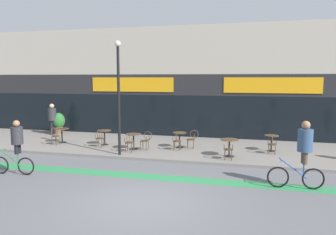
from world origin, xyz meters
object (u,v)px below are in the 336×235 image
object	(u,v)px
bistro_table_0	(62,133)
bistro_table_1	(105,135)
cafe_chair_3_near	(177,140)
lamp_post	(119,90)
cafe_chair_1_near	(99,137)
pedestrian_far_end	(52,116)
cyclist_0	(16,143)
bistro_table_2	(134,138)
bistro_table_4	(229,144)
cafe_chair_2_side	(146,139)
planter_pot	(58,122)
cafe_chair_2_near	(129,141)
cafe_chair_4_near	(228,148)
cafe_chair_0_near	(55,135)
cafe_chair_3_side	(192,138)
cafe_chair_5_near	(272,143)
bistro_table_3	(180,137)
cyclist_1	(303,149)
bistro_table_5	(272,140)

from	to	relation	value
bistro_table_0	bistro_table_1	bearing A→B (deg)	0.34
cafe_chair_3_near	lamp_post	xyz separation A→B (m)	(-2.29, -1.43, 2.37)
cafe_chair_1_near	cafe_chair_3_near	distance (m)	3.85
lamp_post	pedestrian_far_end	size ratio (longest dim) A/B	2.68
bistro_table_0	cafe_chair_1_near	bearing A→B (deg)	-14.03
cyclist_0	pedestrian_far_end	world-z (taller)	cyclist_0
bistro_table_2	bistro_table_4	distance (m)	4.54
cafe_chair_2_side	planter_pot	xyz separation A→B (m)	(-6.61, 3.04, 0.20)
cafe_chair_2_near	cyclist_0	xyz separation A→B (m)	(-2.84, -3.92, 0.52)
cafe_chair_3_near	pedestrian_far_end	bearing A→B (deg)	70.14
cafe_chair_4_near	planter_pot	xyz separation A→B (m)	(-10.51, 4.00, 0.20)
cafe_chair_0_near	pedestrian_far_end	distance (m)	3.39
cafe_chair_3_side	bistro_table_4	bearing A→B (deg)	139.03
cafe_chair_3_side	cafe_chair_5_near	xyz separation A→B (m)	(3.67, -0.34, 0.00)
bistro_table_2	cafe_chair_0_near	xyz separation A→B (m)	(-4.24, 0.00, -0.02)
planter_pot	cyclist_0	bearing A→B (deg)	-67.43
bistro_table_2	cafe_chair_2_side	size ratio (longest dim) A/B	0.83
bistro_table_2	cafe_chair_0_near	world-z (taller)	cafe_chair_0_near
bistro_table_3	cafe_chair_5_near	distance (m)	4.31
lamp_post	cafe_chair_5_near	bearing A→B (deg)	14.75
cyclist_0	cafe_chair_1_near	bearing A→B (deg)	-108.48
cafe_chair_3_side	cyclist_1	bearing A→B (deg)	126.54
cafe_chair_2_near	planter_pot	distance (m)	7.02
cafe_chair_0_near	cyclist_0	size ratio (longest dim) A/B	0.45
bistro_table_4	cafe_chair_0_near	world-z (taller)	cafe_chair_0_near
bistro_table_3	bistro_table_4	distance (m)	2.76
cafe_chair_4_near	planter_pot	bearing A→B (deg)	66.77
bistro_table_5	cafe_chair_0_near	bearing A→B (deg)	-173.59
bistro_table_0	bistro_table_5	world-z (taller)	bistro_table_5
cafe_chair_2_near	cafe_chair_4_near	size ratio (longest dim) A/B	1.00
bistro_table_5	cafe_chair_0_near	size ratio (longest dim) A/B	0.83
bistro_table_1	pedestrian_far_end	size ratio (longest dim) A/B	0.40
bistro_table_2	pedestrian_far_end	xyz separation A→B (m)	(-6.18, 2.72, 0.57)
bistro_table_3	cafe_chair_4_near	bearing A→B (deg)	-36.98
planter_pot	cyclist_1	xyz separation A→B (m)	(12.99, -6.69, 0.45)
bistro_table_3	pedestrian_far_end	size ratio (longest dim) A/B	0.41
cafe_chair_1_near	cafe_chair_2_near	xyz separation A→B (m)	(1.79, -0.64, 0.00)
cafe_chair_3_near	bistro_table_2	bearing A→B (deg)	94.20
bistro_table_0	cafe_chair_3_side	world-z (taller)	cafe_chair_3_side
cafe_chair_4_near	lamp_post	size ratio (longest dim) A/B	0.18
bistro_table_4	cafe_chair_5_near	bearing A→B (deg)	26.53
bistro_table_5	cyclist_0	bearing A→B (deg)	-147.99
cyclist_0	cafe_chair_0_near	bearing A→B (deg)	-78.44
cafe_chair_2_near	bistro_table_1	bearing A→B (deg)	52.31
bistro_table_5	planter_pot	world-z (taller)	planter_pot
lamp_post	planter_pot	bearing A→B (deg)	143.88
cafe_chair_5_near	cyclist_1	bearing A→B (deg)	-166.18
lamp_post	cafe_chair_4_near	bearing A→B (deg)	2.34
bistro_table_2	pedestrian_far_end	distance (m)	6.77
bistro_table_1	cyclist_0	size ratio (longest dim) A/B	0.37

